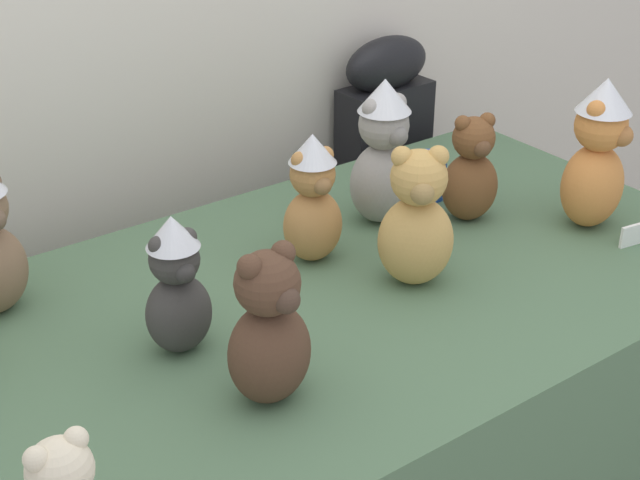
% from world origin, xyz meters
% --- Properties ---
extents(display_table, '(1.86, 0.98, 0.77)m').
position_xyz_m(display_table, '(0.00, 0.25, 0.38)').
color(display_table, '#4C6B4C').
rests_on(display_table, ground_plane).
extents(instrument_case, '(0.28, 0.13, 1.04)m').
position_xyz_m(instrument_case, '(0.68, 0.87, 0.52)').
color(instrument_case, black).
rests_on(instrument_case, ground_plane).
extents(teddy_bear_ash, '(0.16, 0.14, 0.34)m').
position_xyz_m(teddy_bear_ash, '(0.31, 0.43, 0.94)').
color(teddy_bear_ash, gray).
rests_on(teddy_bear_ash, display_table).
extents(teddy_bear_charcoal, '(0.13, 0.11, 0.27)m').
position_xyz_m(teddy_bear_charcoal, '(-0.32, 0.24, 0.90)').
color(teddy_bear_charcoal, '#383533').
rests_on(teddy_bear_charcoal, display_table).
extents(teddy_bear_cocoa, '(0.16, 0.14, 0.29)m').
position_xyz_m(teddy_bear_cocoa, '(-0.27, 0.02, 0.90)').
color(teddy_bear_cocoa, '#4C3323').
rests_on(teddy_bear_cocoa, display_table).
extents(teddy_bear_chestnut, '(0.16, 0.15, 0.26)m').
position_xyz_m(teddy_bear_chestnut, '(0.47, 0.31, 0.89)').
color(teddy_bear_chestnut, brown).
rests_on(teddy_bear_chestnut, display_table).
extents(teddy_bear_honey, '(0.20, 0.19, 0.30)m').
position_xyz_m(teddy_bear_honey, '(0.18, 0.17, 0.91)').
color(teddy_bear_honey, tan).
rests_on(teddy_bear_honey, display_table).
extents(teddy_bear_caramel, '(0.14, 0.13, 0.29)m').
position_xyz_m(teddy_bear_caramel, '(0.07, 0.37, 0.91)').
color(teddy_bear_caramel, '#B27A42').
rests_on(teddy_bear_caramel, display_table).
extents(teddy_bear_ginger, '(0.19, 0.17, 0.35)m').
position_xyz_m(teddy_bear_ginger, '(0.68, 0.13, 0.94)').
color(teddy_bear_ginger, '#D17F3D').
rests_on(teddy_bear_ginger, display_table).
extents(party_cup_blue, '(0.08, 0.08, 0.11)m').
position_xyz_m(party_cup_blue, '(0.48, 0.46, 0.82)').
color(party_cup_blue, blue).
rests_on(party_cup_blue, display_table).
extents(name_card_front_left, '(0.07, 0.02, 0.05)m').
position_xyz_m(name_card_front_left, '(0.68, 0.01, 0.79)').
color(name_card_front_left, white).
rests_on(name_card_front_left, display_table).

